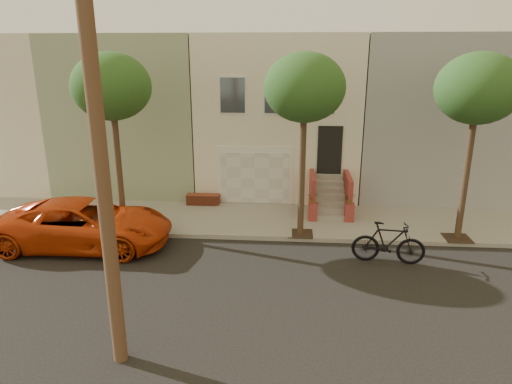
{
  "coord_description": "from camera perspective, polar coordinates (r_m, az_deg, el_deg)",
  "views": [
    {
      "loc": [
        0.57,
        -11.28,
        6.36
      ],
      "look_at": [
        -0.53,
        3.0,
        1.96
      ],
      "focal_mm": 31.67,
      "sensor_mm": 36.0,
      "label": 1
    }
  ],
  "objects": [
    {
      "name": "ground",
      "position": [
        12.96,
        1.33,
        -12.32
      ],
      "size": [
        90.0,
        90.0,
        0.0
      ],
      "primitive_type": "plane",
      "color": "black",
      "rests_on": "ground"
    },
    {
      "name": "sidewalk",
      "position": [
        17.78,
        2.28,
        -3.63
      ],
      "size": [
        40.0,
        3.7,
        0.15
      ],
      "primitive_type": "cube",
      "color": "gray",
      "rests_on": "ground"
    },
    {
      "name": "house_row",
      "position": [
        22.64,
        2.98,
        10.17
      ],
      "size": [
        33.1,
        11.7,
        7.0
      ],
      "color": "beige",
      "rests_on": "sidewalk"
    },
    {
      "name": "tree_left",
      "position": [
        16.38,
        -17.79,
        12.43
      ],
      "size": [
        2.7,
        2.57,
        6.3
      ],
      "color": "#2D2116",
      "rests_on": "sidewalk"
    },
    {
      "name": "tree_mid",
      "position": [
        15.22,
        6.16,
        12.83
      ],
      "size": [
        2.7,
        2.57,
        6.3
      ],
      "color": "#2D2116",
      "rests_on": "sidewalk"
    },
    {
      "name": "tree_right",
      "position": [
        16.33,
        26.24,
        11.5
      ],
      "size": [
        2.7,
        2.57,
        6.3
      ],
      "color": "#2D2116",
      "rests_on": "sidewalk"
    },
    {
      "name": "pickup_truck",
      "position": [
        16.47,
        -20.84,
        -3.78
      ],
      "size": [
        5.9,
        2.81,
        1.62
      ],
      "primitive_type": "imported",
      "rotation": [
        0.0,
        0.0,
        1.59
      ],
      "color": "#BC350B",
      "rests_on": "ground"
    },
    {
      "name": "motorcycle",
      "position": [
        14.85,
        16.39,
        -6.16
      ],
      "size": [
        2.32,
        0.88,
        1.36
      ],
      "primitive_type": "imported",
      "rotation": [
        0.0,
        0.0,
        1.46
      ],
      "color": "black",
      "rests_on": "ground"
    }
  ]
}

